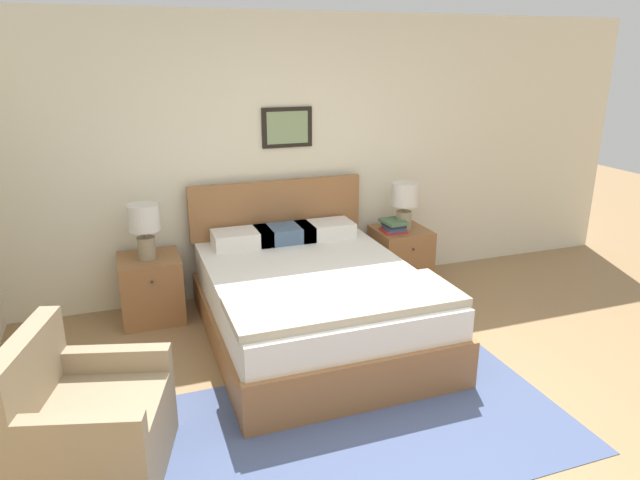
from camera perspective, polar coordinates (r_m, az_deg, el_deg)
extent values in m
plane|color=#99754C|center=(3.68, 9.89, -19.68)|extent=(16.00, 16.00, 0.00)
cube|color=beige|center=(5.46, -3.26, 8.26)|extent=(7.56, 0.06, 2.60)
cube|color=black|center=(5.38, -3.31, 11.18)|extent=(0.48, 0.02, 0.37)
cube|color=gray|center=(5.36, -3.27, 11.16)|extent=(0.39, 0.00, 0.29)
cube|color=#47567F|center=(3.77, 3.56, -18.24)|extent=(2.74, 1.50, 0.01)
cube|color=#936038|center=(4.71, -0.61, -8.28)|extent=(1.65, 2.17, 0.28)
cube|color=#936038|center=(3.77, 4.77, -12.56)|extent=(1.65, 0.06, 0.08)
cube|color=white|center=(4.59, -0.63, -4.98)|extent=(1.59, 2.08, 0.31)
cube|color=#936038|center=(5.41, -4.31, 3.26)|extent=(1.65, 0.06, 0.52)
cube|color=#B2A893|center=(3.93, 2.63, -6.19)|extent=(1.62, 0.61, 0.06)
cube|color=white|center=(5.16, -7.82, 0.18)|extent=(0.52, 0.32, 0.14)
cube|color=white|center=(5.37, 0.49, 1.07)|extent=(0.52, 0.32, 0.14)
cube|color=slate|center=(5.25, -3.58, 0.64)|extent=(0.52, 0.32, 0.14)
cube|color=#998466|center=(3.54, -21.42, -17.94)|extent=(0.91, 0.94, 0.46)
cube|color=#998466|center=(3.43, -27.23, -11.64)|extent=(0.33, 0.77, 0.40)
cube|color=#998466|center=(3.66, -20.45, -11.09)|extent=(0.73, 0.30, 0.14)
cube|color=#998466|center=(3.12, -23.91, -17.02)|extent=(0.73, 0.30, 0.14)
cube|color=#936038|center=(5.21, -16.51, -4.63)|extent=(0.52, 0.51, 0.57)
sphere|color=#332D28|center=(4.91, -16.46, -4.06)|extent=(0.02, 0.02, 0.02)
cube|color=#936038|center=(5.82, 8.00, -1.61)|extent=(0.52, 0.51, 0.57)
sphere|color=#332D28|center=(5.54, 9.33, -0.93)|extent=(0.02, 0.02, 0.02)
cylinder|color=gray|center=(5.05, -16.95, -0.75)|extent=(0.15, 0.15, 0.19)
cylinder|color=gray|center=(5.02, -17.08, 0.62)|extent=(0.02, 0.02, 0.06)
cylinder|color=silver|center=(4.98, -17.23, 2.17)|extent=(0.26, 0.26, 0.22)
cylinder|color=gray|center=(5.68, 8.36, 1.94)|extent=(0.15, 0.15, 0.19)
cylinder|color=gray|center=(5.65, 8.42, 3.17)|extent=(0.02, 0.02, 0.06)
cylinder|color=silver|center=(5.61, 8.48, 4.57)|extent=(0.26, 0.26, 0.22)
cube|color=#B7332D|center=(5.63, 7.32, 0.95)|extent=(0.22, 0.22, 0.03)
cube|color=#335693|center=(5.62, 7.34, 1.26)|extent=(0.17, 0.23, 0.04)
cube|color=#232328|center=(5.61, 7.35, 1.56)|extent=(0.17, 0.26, 0.03)
cube|color=#4C7551|center=(5.60, 7.36, 1.83)|extent=(0.22, 0.27, 0.03)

